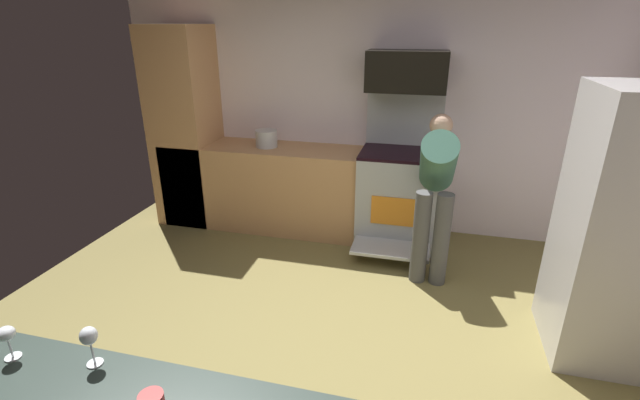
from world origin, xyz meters
The scene contains 10 objects.
ground_plane centered at (0.00, 0.00, -0.01)m, with size 5.20×4.80×0.02m, color olive.
wall_back centered at (0.00, 2.34, 1.30)m, with size 5.20×0.12×2.60m, color silver.
lower_cabinet_run centered at (-0.90, 1.98, 0.45)m, with size 2.40×0.60×0.90m, color tan.
cabinet_column centered at (-1.90, 1.98, 1.05)m, with size 0.60×0.60×2.10m, color tan.
oven_range centered at (0.42, 1.97, 0.51)m, with size 0.76×0.99×1.51m.
microwave centered at (0.42, 2.06, 1.69)m, with size 0.74×0.38×0.37m, color black.
person_cook centered at (0.77, 1.38, 0.83)m, with size 0.31×0.69×1.38m.
wine_glass_near centered at (-0.81, -1.23, 1.00)m, with size 0.07×0.07×0.14m.
wine_glass_far centered at (-0.48, -1.18, 1.02)m, with size 0.06×0.06×0.17m.
stock_pot centered at (-0.97, 1.98, 0.99)m, with size 0.23×0.23×0.18m, color silver.
Camera 1 is at (0.68, -2.25, 2.11)m, focal length 24.73 mm.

